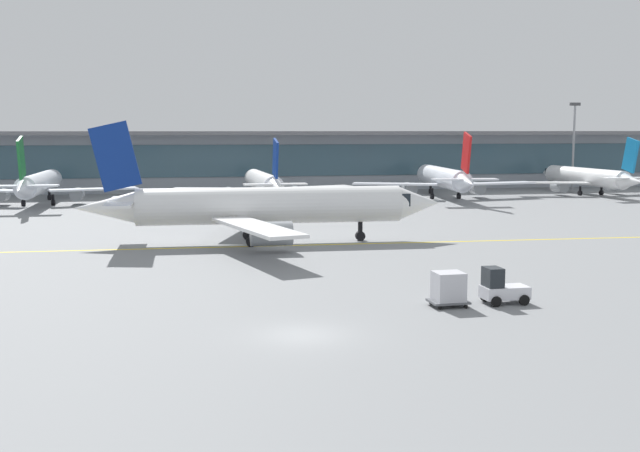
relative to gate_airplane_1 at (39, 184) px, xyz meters
The scene contains 11 objects.
ground_plane 74.96m from the gate_airplane_1, 72.06° to the right, with size 400.00×400.00×0.00m, color gray.
taxiway_centreline_stripe 49.36m from the gate_airplane_1, 58.91° to the right, with size 110.00×0.36×0.01m, color yellow.
terminal_concourse 30.90m from the gate_airplane_1, 41.52° to the left, with size 171.18×11.00×9.60m.
gate_airplane_1 is the anchor object (origin of this frame).
gate_airplane_2 29.38m from the gate_airplane_1, ahead, with size 24.78×26.62×8.83m.
gate_airplane_3 55.64m from the gate_airplane_1, ahead, with size 26.76×28.90×9.57m.
gate_airplane_4 79.11m from the gate_airplane_1, ahead, with size 24.76×26.64×8.83m.
taxiing_regional_jet 47.36m from the gate_airplane_1, 58.08° to the right, with size 31.89×29.69×10.58m.
baggage_tug 75.43m from the gate_airplane_1, 62.12° to the right, with size 2.65×1.70×2.10m.
cargo_dolly_lead 74.09m from the gate_airplane_1, 64.33° to the right, with size 2.15×1.67×1.94m.
apron_light_mast_1 82.85m from the gate_airplane_1, ahead, with size 1.80×0.36×14.21m.
Camera 1 is at (-6.04, -36.13, 9.80)m, focal length 43.85 mm.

